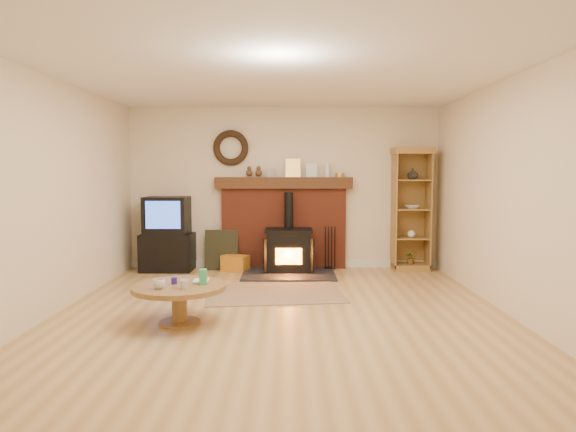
{
  "coord_description": "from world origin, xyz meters",
  "views": [
    {
      "loc": [
        0.09,
        -5.6,
        1.57
      ],
      "look_at": [
        0.07,
        1.0,
        1.0
      ],
      "focal_mm": 32.0,
      "sensor_mm": 36.0,
      "label": 1
    }
  ],
  "objects_px": {
    "tv_unit": "(167,235)",
    "coffee_table": "(179,292)",
    "wood_stove": "(289,252)",
    "curio_cabinet": "(411,209)"
  },
  "relations": [
    {
      "from": "wood_stove",
      "to": "coffee_table",
      "type": "xyz_separation_m",
      "value": [
        -1.12,
        -2.7,
        0.01
      ]
    },
    {
      "from": "tv_unit",
      "to": "coffee_table",
      "type": "xyz_separation_m",
      "value": [
        0.81,
        -2.9,
        -0.23
      ]
    },
    {
      "from": "wood_stove",
      "to": "curio_cabinet",
      "type": "xyz_separation_m",
      "value": [
        1.95,
        0.28,
        0.64
      ]
    },
    {
      "from": "wood_stove",
      "to": "tv_unit",
      "type": "bearing_deg",
      "value": 174.12
    },
    {
      "from": "coffee_table",
      "to": "curio_cabinet",
      "type": "bearing_deg",
      "value": 44.2
    },
    {
      "from": "curio_cabinet",
      "to": "coffee_table",
      "type": "xyz_separation_m",
      "value": [
        -3.07,
        -2.98,
        -0.64
      ]
    },
    {
      "from": "wood_stove",
      "to": "curio_cabinet",
      "type": "height_order",
      "value": "curio_cabinet"
    },
    {
      "from": "wood_stove",
      "to": "coffee_table",
      "type": "relative_size",
      "value": 1.44
    },
    {
      "from": "wood_stove",
      "to": "tv_unit",
      "type": "xyz_separation_m",
      "value": [
        -1.93,
        0.2,
        0.23
      ]
    },
    {
      "from": "tv_unit",
      "to": "curio_cabinet",
      "type": "height_order",
      "value": "curio_cabinet"
    }
  ]
}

